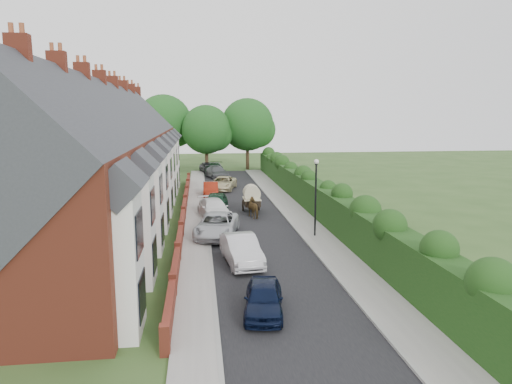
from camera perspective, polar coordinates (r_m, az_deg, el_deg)
The scene contains 25 objects.
ground at distance 26.06m, azimuth 2.24°, elevation -8.21°, with size 140.00×140.00×0.00m, color #2D4C1E.
road at distance 36.53m, azimuth -1.35°, elevation -2.95°, with size 6.00×58.00×0.02m, color black.
pavement_hedge_side at distance 37.15m, azimuth 4.96°, elevation -2.69°, with size 2.20×58.00×0.12m, color gray.
pavement_house_side at distance 36.34m, azimuth -7.41°, elevation -3.01°, with size 1.70×58.00×0.12m, color gray.
kerb_hedge_side at distance 36.94m, azimuth 3.37°, elevation -2.73°, with size 0.18×58.00×0.13m, color gray.
kerb_house_side at distance 36.34m, azimuth -6.14°, elevation -2.98°, with size 0.18×58.00×0.13m, color gray.
hedge at distance 37.26m, azimuth 7.70°, elevation -0.29°, with size 2.10×58.00×2.85m.
terrace_row at distance 35.28m, azimuth -18.24°, elevation 3.46°, with size 9.05×40.50×11.50m.
garden_wall_row at distance 35.30m, azimuth -9.05°, elevation -2.77°, with size 0.35×40.35×1.10m.
lamppost at distance 29.80m, azimuth 7.49°, elevation 0.52°, with size 0.32×0.32×5.16m.
tree_far_left at distance 64.59m, azimuth -5.93°, elevation 7.62°, with size 7.14×6.80×9.29m.
tree_far_right at distance 66.98m, azimuth -0.75°, elevation 8.26°, with size 7.98×7.60×10.31m.
tree_far_back at distance 67.70m, azimuth -11.09°, elevation 8.35°, with size 8.40×8.00×10.82m.
car_navy at distance 18.98m, azimuth 0.96°, elevation -13.12°, with size 1.54×3.82×1.30m, color black.
car_silver_a at distance 24.88m, azimuth -1.86°, elevation -7.22°, with size 1.64×4.70×1.55m, color silver.
car_silver_b at distance 30.36m, azimuth -4.91°, elevation -4.15°, with size 2.52×5.47×1.52m, color #BBBEC3.
car_white at distance 35.72m, azimuth -5.27°, elevation -2.10°, with size 2.04×5.01×1.45m, color white.
car_green at distance 37.78m, azimuth -5.02°, elevation -1.34°, with size 1.87×4.66×1.59m, color black.
car_red at distance 45.37m, azimuth -5.68°, elevation 0.36°, with size 1.43×4.11×1.36m, color maroon.
car_beige at distance 48.87m, azimuth -4.16°, elevation 1.09°, with size 2.36×5.11×1.42m, color beige.
car_grey at distance 57.96m, azimuth -4.90°, elevation 2.48°, with size 2.09×5.14×1.49m, color #4C4F53.
car_black at distance 63.49m, azimuth -6.06°, elevation 3.09°, with size 1.77×4.40×1.50m, color black.
horse at distance 35.65m, azimuth -0.17°, elevation -1.99°, with size 0.85×1.86×1.57m, color brown.
horse_cart at distance 37.51m, azimuth -0.54°, elevation -0.58°, with size 1.44×3.18×2.29m.
car_extra_far at distance 61.66m, azimuth -5.22°, elevation 2.92°, with size 2.12×5.22×1.52m, color black.
Camera 1 is at (-4.09, -24.46, 8.02)m, focal length 32.00 mm.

